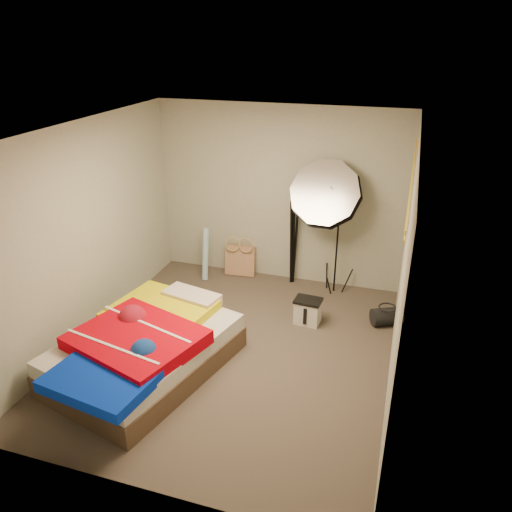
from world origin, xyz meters
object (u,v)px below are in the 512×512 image
at_px(wrapping_roll, 205,254).
at_px(tote_bag, 241,260).
at_px(camera_tripod, 293,232).
at_px(photo_umbrella, 326,195).
at_px(bed, 145,348).
at_px(camera_case, 308,312).
at_px(duffel_bag, 386,316).

bearing_deg(wrapping_roll, tote_bag, 32.72).
distance_m(wrapping_roll, camera_tripod, 1.33).
bearing_deg(photo_umbrella, bed, -122.89).
bearing_deg(tote_bag, camera_tripod, -7.08).
distance_m(tote_bag, camera_case, 1.63).
relative_size(wrapping_roll, photo_umbrella, 0.39).
height_order(wrapping_roll, duffel_bag, wrapping_roll).
relative_size(tote_bag, duffel_bag, 1.22).
bearing_deg(bed, camera_case, 44.78).
height_order(tote_bag, duffel_bag, tote_bag).
bearing_deg(duffel_bag, photo_umbrella, 122.30).
height_order(duffel_bag, camera_tripod, camera_tripod).
xyz_separation_m(tote_bag, duffel_bag, (2.20, -0.80, -0.11)).
bearing_deg(bed, duffel_bag, 35.29).
bearing_deg(camera_tripod, photo_umbrella, -22.79).
xyz_separation_m(tote_bag, wrapping_roll, (-0.44, -0.28, 0.16)).
xyz_separation_m(camera_case, duffel_bag, (0.95, 0.26, -0.04)).
height_order(tote_bag, camera_tripod, camera_tripod).
bearing_deg(camera_tripod, tote_bag, 177.87).
bearing_deg(tote_bag, camera_case, -45.25).
distance_m(wrapping_roll, bed, 2.24).
distance_m(duffel_bag, bed, 2.97).
bearing_deg(bed, wrapping_roll, 95.67).
bearing_deg(photo_umbrella, wrapping_roll, -177.95).
bearing_deg(wrapping_roll, bed, -84.33).
bearing_deg(camera_case, photo_umbrella, 93.55).
relative_size(camera_case, photo_umbrella, 0.15).
bearing_deg(duffel_bag, camera_tripod, 125.06).
xyz_separation_m(bed, camera_tripod, (1.02, 2.48, 0.50)).
bearing_deg(photo_umbrella, camera_case, -90.90).
relative_size(bed, photo_umbrella, 1.16).
bearing_deg(tote_bag, wrapping_roll, -152.24).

